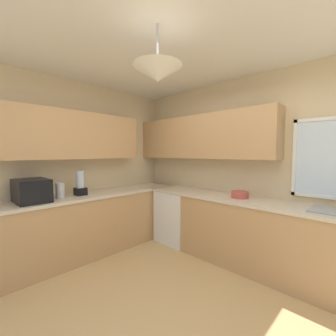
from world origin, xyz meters
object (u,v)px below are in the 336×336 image
at_px(dishwasher, 178,216).
at_px(microwave, 32,191).
at_px(kettle, 60,190).
at_px(blender_appliance, 80,184).
at_px(bowl, 240,195).

bearing_deg(dishwasher, microwave, -107.82).
xyz_separation_m(kettle, blender_appliance, (-0.02, 0.29, 0.05)).
height_order(bowl, blender_appliance, blender_appliance).
relative_size(kettle, bowl, 0.92).
height_order(kettle, blender_appliance, blender_appliance).
bearing_deg(microwave, blender_appliance, 90.00).
height_order(dishwasher, microwave, microwave).
distance_m(microwave, kettle, 0.34).
bearing_deg(microwave, dishwasher, 72.18).
height_order(dishwasher, kettle, kettle).
bearing_deg(dishwasher, bowl, 1.54).
xyz_separation_m(kettle, bowl, (1.76, 1.75, -0.06)).
xyz_separation_m(bowl, blender_appliance, (-1.78, -1.45, 0.12)).
height_order(microwave, bowl, microwave).
distance_m(microwave, bowl, 2.74).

